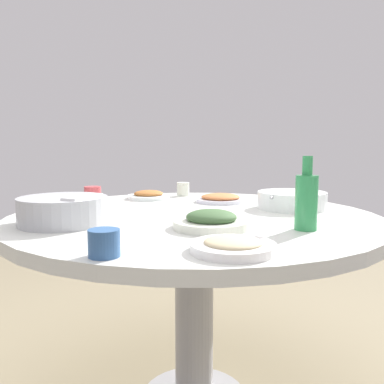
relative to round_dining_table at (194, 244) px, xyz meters
The scene contains 12 objects.
round_dining_table is the anchor object (origin of this frame).
rice_bowl 0.51m from the round_dining_table, 165.93° to the left, with size 0.29×0.29×0.10m.
soup_bowl 0.45m from the round_dining_table, 19.17° to the right, with size 0.31×0.28×0.07m.
dish_stirfry 0.52m from the round_dining_table, 78.44° to the left, with size 0.21×0.21×0.04m.
dish_tofu_braise 0.38m from the round_dining_table, 31.65° to the left, with size 0.23×0.23×0.04m.
dish_greens 0.30m from the round_dining_table, 116.47° to the right, with size 0.25×0.25×0.06m.
dish_eggplant 0.57m from the round_dining_table, 128.09° to the left, with size 0.24×0.24×0.05m.
dish_noodles 0.57m from the round_dining_table, 118.21° to the right, with size 0.22×0.22×0.04m.
green_bottle 0.50m from the round_dining_table, 77.35° to the right, with size 0.07×0.07×0.23m.
tea_cup_near 0.65m from the round_dining_table, 148.02° to the right, with size 0.08×0.08×0.07m, color #31588D.
tea_cup_far 0.63m from the round_dining_table, 103.54° to the left, with size 0.08×0.08×0.07m, color #C14347.
tea_cup_side 0.58m from the round_dining_table, 57.66° to the left, with size 0.06×0.06×0.07m, color silver.
Camera 1 is at (-0.96, -1.22, 1.04)m, focal length 38.46 mm.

